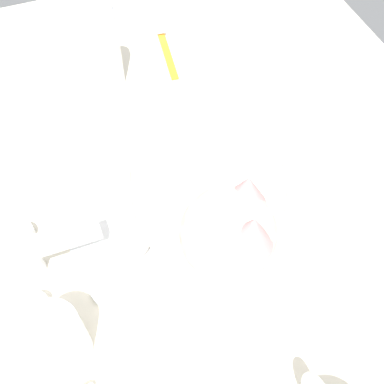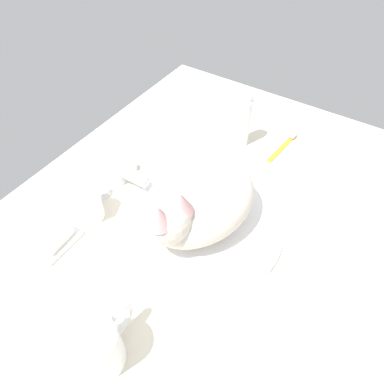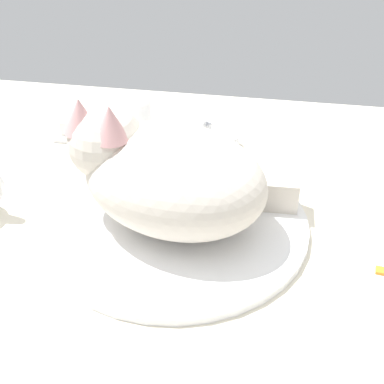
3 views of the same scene
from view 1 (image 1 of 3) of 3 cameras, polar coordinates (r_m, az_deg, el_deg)
The scene contains 7 objects.
ground_plane at distance 63.48cm, azimuth 1.68°, elevation -3.55°, with size 110.00×82.50×3.00cm, color silver.
sink_basin at distance 61.76cm, azimuth 1.72°, elevation -2.58°, with size 35.42×35.42×1.04cm, color white.
faucet at distance 59.03cm, azimuth -17.90°, elevation -7.41°, with size 12.76×11.04×6.02cm.
cat at distance 54.72cm, azimuth 1.90°, elevation 0.36°, with size 31.36×24.90×16.53cm.
rinse_cup at distance 53.01cm, azimuth -15.86°, elevation -16.74°, with size 6.14×6.14×7.97cm.
toothpaste_bottle at distance 74.83cm, azimuth -10.08°, elevation 16.66°, with size 3.78×3.78×14.91cm.
toothbrush at distance 84.16cm, azimuth -3.17°, elevation 16.84°, with size 13.31×2.91×1.60cm.
Camera 1 is at (-30.07, 13.14, 52.85)cm, focal length 44.62 mm.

